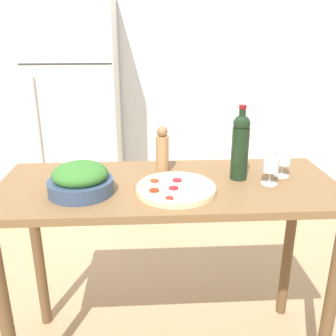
% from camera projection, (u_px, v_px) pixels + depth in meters
% --- Properties ---
extents(wall_back, '(6.40, 0.08, 2.60)m').
position_uv_depth(wall_back, '(155.00, 62.00, 3.50)').
color(wall_back, silver).
rests_on(wall_back, ground_plane).
extents(refrigerator, '(0.70, 0.70, 1.87)m').
position_uv_depth(refrigerator, '(77.00, 110.00, 3.23)').
color(refrigerator, white).
rests_on(refrigerator, ground_plane).
extents(prep_counter, '(1.49, 0.61, 0.94)m').
position_uv_depth(prep_counter, '(168.00, 213.00, 1.69)').
color(prep_counter, brown).
rests_on(prep_counter, ground_plane).
extents(wine_bottle, '(0.08, 0.08, 0.33)m').
position_uv_depth(wine_bottle, '(240.00, 146.00, 1.64)').
color(wine_bottle, black).
rests_on(wine_bottle, prep_counter).
extents(wine_glass_near, '(0.07, 0.07, 0.12)m').
position_uv_depth(wine_glass_near, '(271.00, 166.00, 1.60)').
color(wine_glass_near, silver).
rests_on(wine_glass_near, prep_counter).
extents(wine_glass_far, '(0.07, 0.07, 0.12)m').
position_uv_depth(wine_glass_far, '(283.00, 159.00, 1.69)').
color(wine_glass_far, silver).
rests_on(wine_glass_far, prep_counter).
extents(pepper_mill, '(0.06, 0.06, 0.22)m').
position_uv_depth(pepper_mill, '(162.00, 151.00, 1.73)').
color(pepper_mill, '#AD7F51').
rests_on(pepper_mill, prep_counter).
extents(salad_bowl, '(0.27, 0.27, 0.13)m').
position_uv_depth(salad_bowl, '(80.00, 180.00, 1.52)').
color(salad_bowl, '#384C6B').
rests_on(salad_bowl, prep_counter).
extents(homemade_pizza, '(0.33, 0.33, 0.03)m').
position_uv_depth(homemade_pizza, '(176.00, 188.00, 1.54)').
color(homemade_pizza, beige).
rests_on(homemade_pizza, prep_counter).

